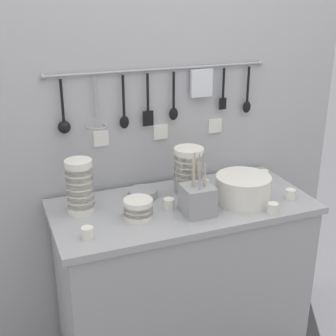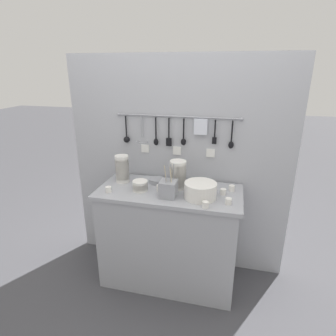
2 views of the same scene
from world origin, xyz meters
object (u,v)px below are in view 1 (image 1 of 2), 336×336
Objects in this scene: cup_back_right at (290,194)px; cup_edge_far at (87,233)px; cup_front_right at (204,185)px; cup_by_caddy at (264,175)px; bowl_stack_nested_right at (189,172)px; plate_stack at (243,189)px; cup_back_left at (263,183)px; steel_mixing_bowl at (143,193)px; cup_edge_near at (273,208)px; bowl_stack_wide_centre at (80,186)px; cutlery_caddy at (198,199)px; cup_front_left at (169,204)px; bowl_stack_short_front at (138,209)px.

cup_back_right is 1.00× the size of cup_edge_far.
cup_by_caddy is (0.33, 0.00, 0.00)m from cup_front_right.
cup_edge_far is (-0.93, -0.02, 0.00)m from cup_back_right.
cup_by_caddy is (0.43, 0.05, -0.09)m from bowl_stack_nested_right.
cup_back_left is at bearing 30.51° from plate_stack.
steel_mixing_bowl is 0.58m from cup_edge_near.
cup_back_left is at bearing 66.95° from cup_edge_near.
bowl_stack_wide_centre is 0.94m from cup_back_right.
cutlery_caddy is 5.73× the size of cup_front_right.
cup_back_right is at bearing -73.17° from cup_back_left.
cup_edge_far is at bearing -157.20° from bowl_stack_nested_right.
bowl_stack_wide_centre reaches higher than cup_by_caddy.
cutlery_caddy is 5.73× the size of cup_back_left.
cup_edge_near is (0.16, -0.34, 0.00)m from cup_front_right.
cup_back_right is at bearing -37.45° from cup_front_right.
steel_mixing_bowl is 2.85× the size of cup_edge_near.
bowl_stack_wide_centre is 0.87m from cup_back_left.
bowl_stack_nested_right is at bearing 145.39° from plate_stack.
steel_mixing_bowl is at bearing 8.96° from bowl_stack_wide_centre.
plate_stack is at bearing -26.88° from steel_mixing_bowl.
cup_front_right is at bearing 22.93° from cup_edge_far.
bowl_stack_wide_centre is at bearing 166.58° from cup_back_right.
cutlery_caddy is 0.14m from cup_front_left.
cup_edge_far is at bearing 174.38° from cup_edge_near.
steel_mixing_bowl is at bearing 169.44° from cup_back_left.
cup_edge_far is at bearing -138.60° from steel_mixing_bowl.
plate_stack is 0.22m from cup_back_right.
cup_by_caddy is at bearing 5.98° from bowl_stack_nested_right.
plate_stack reaches higher than cup_by_caddy.
cup_front_left is at bearing -166.41° from cup_by_caddy.
plate_stack is at bearing -1.73° from bowl_stack_short_front.
cup_by_caddy is 1.00× the size of cup_edge_near.
plate_stack is at bearing -149.49° from cup_back_left.
bowl_stack_wide_centre reaches higher than steel_mixing_bowl.
cutlery_caddy reaches higher than bowl_stack_short_front.
steel_mixing_bowl is at bearing 66.25° from bowl_stack_short_front.
cup_edge_near is (0.06, -0.15, -0.04)m from plate_stack.
bowl_stack_short_front is 0.73m from cup_by_caddy.
bowl_stack_short_front is 0.92× the size of steel_mixing_bowl.
cup_edge_near is (0.30, -0.11, -0.04)m from cutlery_caddy.
cup_front_right is (0.10, 0.04, -0.09)m from bowl_stack_nested_right.
bowl_stack_nested_right is 4.99× the size of cup_back_right.
plate_stack reaches higher than cup_back_left.
cup_back_left and cup_front_right have the same top height.
bowl_stack_wide_centre is 0.71m from plate_stack.
bowl_stack_nested_right is at bearing -156.36° from cup_front_right.
bowl_stack_short_front reaches higher than cup_back_left.
cup_back_left is (0.50, 0.05, 0.00)m from cup_front_left.
steel_mixing_bowl is 0.58m from cup_back_left.
cup_edge_near is at bearing -113.05° from cup_back_left.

